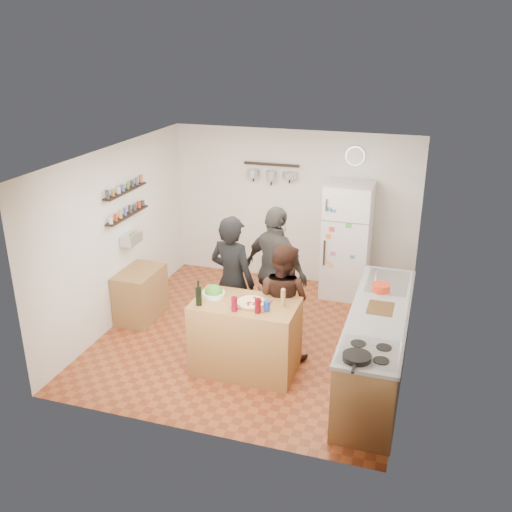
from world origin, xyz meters
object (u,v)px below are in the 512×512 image
(red_bowl, at_px, (381,288))
(fridge, at_px, (347,241))
(wine_bottle, at_px, (199,296))
(person_left, at_px, (232,281))
(salad_bowl, at_px, (214,294))
(prep_island, at_px, (245,336))
(skillet, at_px, (357,357))
(wall_clock, at_px, (355,156))
(side_table, at_px, (141,294))
(person_back, at_px, (276,272))
(salt_canister, at_px, (267,306))
(person_center, at_px, (282,301))
(counter_run, at_px, (377,347))
(pepper_mill, at_px, (283,299))

(red_bowl, xyz_separation_m, fridge, (-0.70, 1.76, -0.07))
(wine_bottle, bearing_deg, person_left, 81.24)
(salad_bowl, height_order, wine_bottle, wine_bottle)
(prep_island, distance_m, wine_bottle, 0.79)
(salad_bowl, distance_m, fridge, 2.78)
(fridge, bearing_deg, skillet, -79.26)
(person_left, relative_size, red_bowl, 7.80)
(wine_bottle, xyz_separation_m, red_bowl, (2.00, 1.01, -0.05))
(fridge, distance_m, wall_clock, 1.29)
(person_left, distance_m, fridge, 2.28)
(skillet, xyz_separation_m, side_table, (-3.34, 1.73, -0.58))
(person_back, bearing_deg, prep_island, 112.49)
(salt_canister, distance_m, skillet, 1.38)
(person_left, height_order, person_center, person_left)
(wine_bottle, bearing_deg, red_bowl, 26.84)
(fridge, bearing_deg, wall_clock, 90.00)
(fridge, height_order, wall_clock, wall_clock)
(salad_bowl, bearing_deg, fridge, 63.99)
(skillet, height_order, side_table, skillet)
(salad_bowl, bearing_deg, skillet, -26.44)
(red_bowl, bearing_deg, salt_canister, -142.75)
(prep_island, relative_size, person_back, 0.69)
(salt_canister, bearing_deg, fridge, 79.42)
(person_center, xyz_separation_m, person_back, (-0.25, 0.57, 0.14))
(counter_run, relative_size, wall_clock, 8.77)
(person_center, distance_m, side_table, 2.29)
(skillet, height_order, wall_clock, wall_clock)
(prep_island, height_order, skillet, skillet)
(wine_bottle, height_order, wall_clock, wall_clock)
(prep_island, bearing_deg, salad_bowl, 173.21)
(pepper_mill, xyz_separation_m, salt_canister, (-0.15, -0.17, -0.03))
(person_back, xyz_separation_m, side_table, (-1.98, -0.19, -0.54))
(pepper_mill, relative_size, counter_run, 0.07)
(prep_island, distance_m, salad_bowl, 0.64)
(person_center, bearing_deg, person_left, 5.06)
(wine_bottle, relative_size, skillet, 0.77)
(counter_run, height_order, side_table, counter_run)
(salad_bowl, bearing_deg, salt_canister, -13.28)
(counter_run, bearing_deg, side_table, 170.07)
(salt_canister, height_order, side_table, salt_canister)
(person_left, height_order, fridge, fridge)
(pepper_mill, height_order, wall_clock, wall_clock)
(wall_clock, bearing_deg, skillet, -80.18)
(pepper_mill, distance_m, counter_run, 1.24)
(person_center, bearing_deg, skillet, 144.56)
(wine_bottle, relative_size, wall_clock, 0.73)
(skillet, xyz_separation_m, red_bowl, (0.05, 1.67, 0.02))
(wine_bottle, relative_size, counter_run, 0.08)
(wine_bottle, relative_size, person_back, 0.12)
(person_left, xyz_separation_m, person_center, (0.71, -0.12, -0.12))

